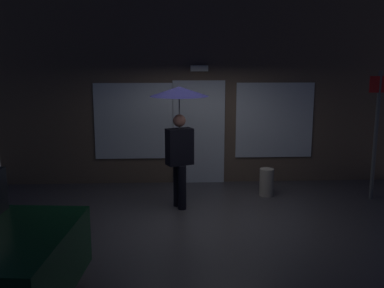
# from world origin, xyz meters

# --- Properties ---
(ground_plane) EXTENTS (18.00, 18.00, 0.00)m
(ground_plane) POSITION_xyz_m (0.00, 0.00, 0.00)
(ground_plane) COLOR #423F44
(building_facade) EXTENTS (8.41, 0.48, 4.56)m
(building_facade) POSITION_xyz_m (0.00, 2.35, 2.25)
(building_facade) COLOR brown
(building_facade) RESTS_ON ground
(person_with_umbrella) EXTENTS (1.02, 1.02, 2.18)m
(person_with_umbrella) POSITION_xyz_m (-0.44, 0.56, 1.63)
(person_with_umbrella) COLOR black
(person_with_umbrella) RESTS_ON ground
(street_sign_post) EXTENTS (0.40, 0.07, 2.44)m
(street_sign_post) POSITION_xyz_m (3.24, 0.88, 1.38)
(street_sign_post) COLOR #595B60
(street_sign_post) RESTS_ON ground
(sidewalk_bollard) EXTENTS (0.27, 0.27, 0.54)m
(sidewalk_bollard) POSITION_xyz_m (1.27, 1.18, 0.27)
(sidewalk_bollard) COLOR #B2A899
(sidewalk_bollard) RESTS_ON ground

